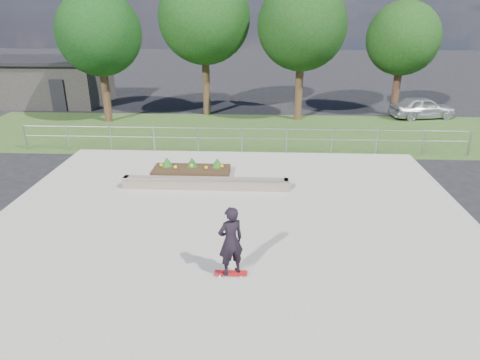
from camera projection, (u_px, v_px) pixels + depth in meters
The scene contains 13 objects.
ground at pixel (231, 234), 12.50m from camera, with size 120.00×120.00×0.00m, color black.
grass_verge at pixel (245, 132), 22.69m from camera, with size 30.00×8.00×0.02m, color #2C461C.
concrete_slab at pixel (231, 233), 12.49m from camera, with size 15.00×15.00×0.06m, color #9B958A.
fence at pixel (242, 137), 19.16m from camera, with size 20.06×0.06×1.20m.
building at pixel (45, 81), 29.24m from camera, with size 8.40×5.40×3.00m.
tree_far_left at pixel (99, 34), 23.09m from camera, with size 4.55×4.55×7.15m.
tree_mid_left at pixel (204, 18), 24.41m from camera, with size 5.25×5.25×8.25m.
tree_mid_right at pixel (302, 26), 23.38m from camera, with size 4.90×4.90×7.70m.
tree_far_right at pixel (403, 39), 24.78m from camera, with size 4.20×4.20×6.60m.
grind_ledge at pixel (205, 183), 15.40m from camera, with size 6.00×0.44×0.43m.
planter_bed at pixel (192, 170), 16.78m from camera, with size 3.00×1.20×0.61m.
skateboarder at pixel (231, 241), 10.10m from camera, with size 0.80×0.68×1.85m.
parked_car at pixel (423, 108), 25.38m from camera, with size 1.53×3.79×1.29m, color #A4A8AE.
Camera 1 is at (0.81, -10.98, 6.13)m, focal length 32.00 mm.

